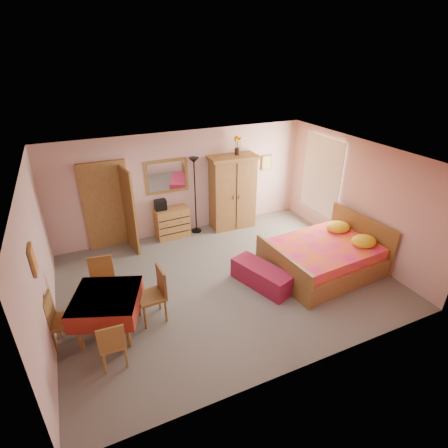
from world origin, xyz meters
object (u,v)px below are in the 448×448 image
floor_lamp (195,196)px  chest_of_drawers (172,223)px  stereo (161,205)px  sunflower_vase (237,145)px  bench (262,276)px  chair_west (66,320)px  wall_mirror (167,176)px  bed (324,249)px  wardrobe (232,192)px  chair_south (112,342)px  chair_north (103,284)px  dining_table (109,313)px  chair_east (151,296)px

floor_lamp → chest_of_drawers: bearing=-179.3°
stereo → sunflower_vase: 2.39m
bench → chair_west: chair_west is taller
wall_mirror → chair_west: 4.12m
stereo → chest_of_drawers: bearing=-9.1°
bed → wardrobe: bearing=103.3°
wall_mirror → bench: size_ratio=0.81×
bench → chair_south: 3.12m
bench → chest_of_drawers: bearing=110.6°
sunflower_vase → wardrobe: bearing=-163.6°
floor_lamp → chair_south: bearing=-126.6°
bench → chair_north: 3.04m
floor_lamp → dining_table: size_ratio=1.92×
chair_east → stereo: bearing=-21.7°
bench → chair_south: (-3.01, -0.79, 0.21)m
bed → chair_west: bearing=176.2°
dining_table → sunflower_vase: bearing=36.6°
floor_lamp → chair_south: 4.43m
wall_mirror → stereo: bearing=-144.5°
floor_lamp → bed: floor_lamp is taller
wardrobe → chair_south: wardrobe is taller
sunflower_vase → chair_north: sunflower_vase is taller
wardrobe → chair_east: 3.96m
wardrobe → chair_west: bearing=-144.5°
wardrobe → chair_east: size_ratio=1.94×
floor_lamp → chair_north: floor_lamp is taller
sunflower_vase → chair_north: bearing=-151.4°
bed → chair_north: 4.47m
chest_of_drawers → stereo: 0.57m
sunflower_vase → bench: (-0.75, -2.68, -1.96)m
floor_lamp → dining_table: (-2.58, -2.81, -0.61)m
floor_lamp → wardrobe: (1.00, -0.09, -0.02)m
chair_south → floor_lamp: bearing=56.6°
sunflower_vase → chair_west: 5.44m
bed → chair_west: 5.07m
stereo → dining_table: 3.35m
bench → dining_table: bearing=-178.6°
floor_lamp → chair_north: size_ratio=2.09×
chest_of_drawers → floor_lamp: bearing=-1.5°
floor_lamp → bench: floor_lamp is taller
wardrobe → bed: bearing=-70.1°
chair_east → dining_table: bearing=87.7°
chair_north → chair_east: 1.02m
bed → chair_east: bearing=176.0°
stereo → chair_north: 2.73m
chest_of_drawers → floor_lamp: floor_lamp is taller
floor_lamp → bench: size_ratio=1.53×
chair_south → chest_of_drawers: bearing=63.8°
wall_mirror → wardrobe: bearing=-9.1°
stereo → bench: stereo is taller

